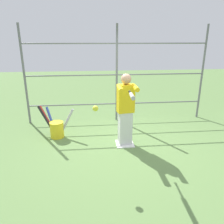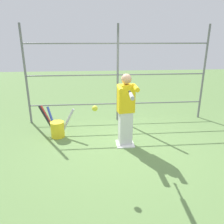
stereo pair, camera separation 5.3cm
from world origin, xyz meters
name	(u,v)px [view 2 (the right image)]	position (x,y,z in m)	size (l,w,h in m)	color
ground_plane	(125,144)	(0.00, 0.00, 0.00)	(24.00, 24.00, 0.00)	#608447
home_plate	(125,144)	(0.00, 0.00, 0.01)	(0.40, 0.40, 0.02)	white
fence_backstop	(118,75)	(0.00, -1.60, 1.34)	(5.07, 0.06, 2.69)	slate
batter	(126,108)	(0.00, 0.02, 0.88)	(0.41, 0.59, 1.62)	silver
baseball_bat_swinging	(131,95)	(0.06, 0.95, 1.40)	(0.15, 0.87, 0.15)	black
softball_in_flight	(95,108)	(0.68, 1.05, 1.22)	(0.10, 0.10, 0.10)	yellow
bat_bucket	(57,127)	(1.62, -0.58, 0.23)	(0.96, 0.63, 0.71)	yellow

